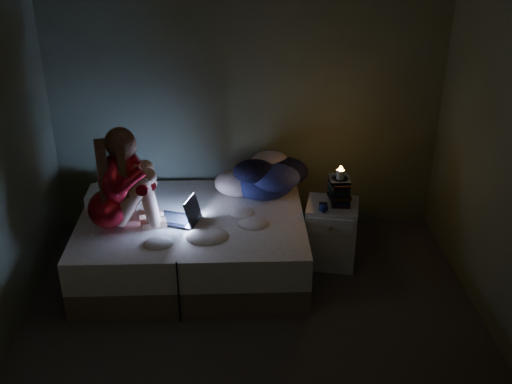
{
  "coord_description": "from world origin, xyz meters",
  "views": [
    {
      "loc": [
        -0.1,
        -3.43,
        3.04
      ],
      "look_at": [
        0.05,
        1.0,
        0.8
      ],
      "focal_mm": 42.62,
      "sensor_mm": 36.0,
      "label": 1
    }
  ],
  "objects_px": {
    "nightstand": "(331,233)",
    "candle": "(341,172)",
    "laptop": "(176,208)",
    "phone": "(325,207)",
    "bed": "(193,243)",
    "woman": "(107,181)"
  },
  "relations": [
    {
      "from": "nightstand",
      "to": "candle",
      "type": "bearing_deg",
      "value": 25.3
    },
    {
      "from": "laptop",
      "to": "phone",
      "type": "xyz_separation_m",
      "value": [
        1.25,
        0.08,
        -0.06
      ]
    },
    {
      "from": "laptop",
      "to": "phone",
      "type": "height_order",
      "value": "laptop"
    },
    {
      "from": "nightstand",
      "to": "candle",
      "type": "distance_m",
      "value": 0.6
    },
    {
      "from": "laptop",
      "to": "bed",
      "type": "bearing_deg",
      "value": 49.04
    },
    {
      "from": "woman",
      "to": "candle",
      "type": "height_order",
      "value": "woman"
    },
    {
      "from": "bed",
      "to": "laptop",
      "type": "xyz_separation_m",
      "value": [
        -0.12,
        -0.07,
        0.38
      ]
    },
    {
      "from": "woman",
      "to": "nightstand",
      "type": "height_order",
      "value": "woman"
    },
    {
      "from": "bed",
      "to": "nightstand",
      "type": "relative_size",
      "value": 3.26
    },
    {
      "from": "nightstand",
      "to": "phone",
      "type": "relative_size",
      "value": 4.17
    },
    {
      "from": "woman",
      "to": "phone",
      "type": "distance_m",
      "value": 1.82
    },
    {
      "from": "woman",
      "to": "laptop",
      "type": "xyz_separation_m",
      "value": [
        0.52,
        0.1,
        -0.31
      ]
    },
    {
      "from": "bed",
      "to": "nightstand",
      "type": "bearing_deg",
      "value": 3.49
    },
    {
      "from": "laptop",
      "to": "candle",
      "type": "distance_m",
      "value": 1.41
    },
    {
      "from": "laptop",
      "to": "woman",
      "type": "bearing_deg",
      "value": -151.15
    },
    {
      "from": "bed",
      "to": "candle",
      "type": "xyz_separation_m",
      "value": [
        1.26,
        0.09,
        0.62
      ]
    },
    {
      "from": "bed",
      "to": "candle",
      "type": "bearing_deg",
      "value": 3.89
    },
    {
      "from": "laptop",
      "to": "candle",
      "type": "relative_size",
      "value": 4.36
    },
    {
      "from": "phone",
      "to": "nightstand",
      "type": "bearing_deg",
      "value": 37.66
    },
    {
      "from": "candle",
      "to": "phone",
      "type": "distance_m",
      "value": 0.33
    },
    {
      "from": "laptop",
      "to": "nightstand",
      "type": "xyz_separation_m",
      "value": [
        1.33,
        0.15,
        -0.35
      ]
    },
    {
      "from": "bed",
      "to": "phone",
      "type": "relative_size",
      "value": 13.6
    }
  ]
}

